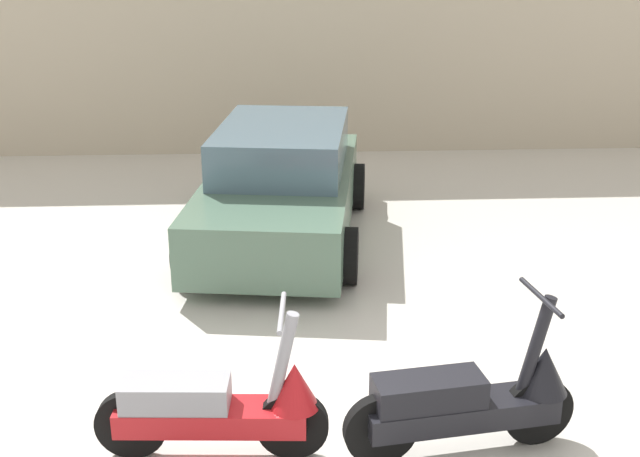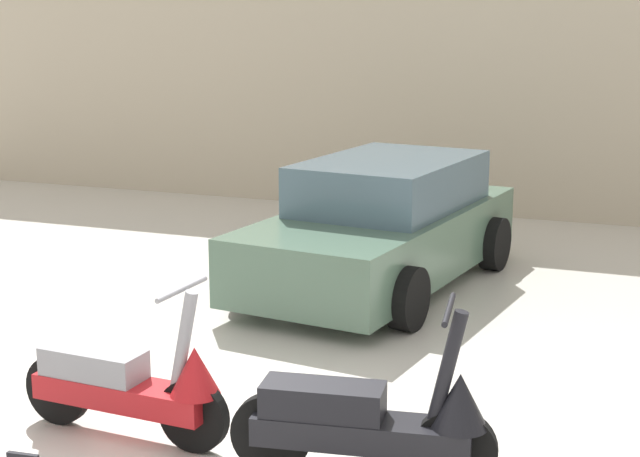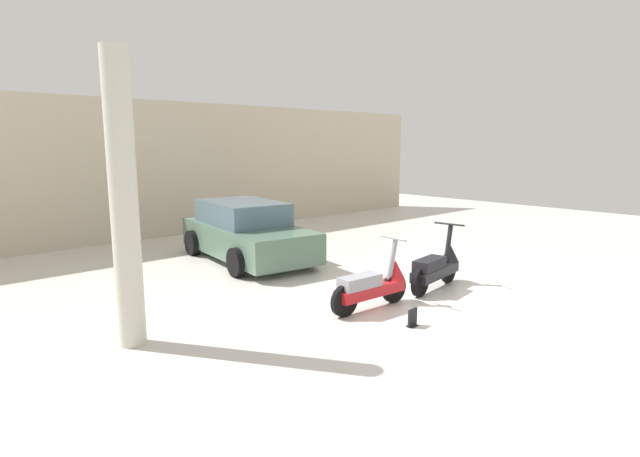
{
  "view_description": "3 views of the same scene",
  "coord_description": "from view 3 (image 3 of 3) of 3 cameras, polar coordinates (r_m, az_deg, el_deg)",
  "views": [
    {
      "loc": [
        -0.36,
        -4.11,
        3.33
      ],
      "look_at": [
        -0.02,
        2.5,
        0.89
      ],
      "focal_mm": 45.0,
      "sensor_mm": 36.0,
      "label": 1
    },
    {
      "loc": [
        2.53,
        -4.72,
        2.78
      ],
      "look_at": [
        -0.33,
        2.79,
        0.99
      ],
      "focal_mm": 55.0,
      "sensor_mm": 36.0,
      "label": 2
    },
    {
      "loc": [
        -6.48,
        -4.52,
        2.56
      ],
      "look_at": [
        0.1,
        2.72,
        0.9
      ],
      "focal_mm": 28.0,
      "sensor_mm": 36.0,
      "label": 3
    }
  ],
  "objects": [
    {
      "name": "support_column_side",
      "position": [
        6.63,
        -21.51,
        2.88
      ],
      "size": [
        0.34,
        0.34,
        3.71
      ],
      "primitive_type": "cylinder",
      "color": "beige",
      "rests_on": "ground_plane"
    },
    {
      "name": "ground_plane",
      "position": [
        8.31,
        12.32,
        -8.53
      ],
      "size": [
        28.0,
        28.0,
        0.0
      ],
      "primitive_type": "plane",
      "color": "silver"
    },
    {
      "name": "scooter_front_left",
      "position": [
        7.9,
        6.15,
        -6.37
      ],
      "size": [
        1.57,
        0.56,
        1.09
      ],
      "rotation": [
        0.0,
        0.0,
        -0.06
      ],
      "color": "black",
      "rests_on": "ground_plane"
    },
    {
      "name": "placard_near_left_scooter",
      "position": [
        7.31,
        10.52,
        -10.08
      ],
      "size": [
        0.2,
        0.13,
        0.26
      ],
      "rotation": [
        0.0,
        0.0,
        0.09
      ],
      "color": "black",
      "rests_on": "ground_plane"
    },
    {
      "name": "wall_back",
      "position": [
        14.62,
        -16.01,
        6.53
      ],
      "size": [
        19.6,
        0.12,
        3.71
      ],
      "primitive_type": "cube",
      "color": "beige",
      "rests_on": "ground_plane"
    },
    {
      "name": "car_rear_left",
      "position": [
        11.22,
        -8.43,
        -0.41
      ],
      "size": [
        2.22,
        3.99,
        1.3
      ],
      "rotation": [
        0.0,
        0.0,
        -1.7
      ],
      "color": "#51705B",
      "rests_on": "ground_plane"
    },
    {
      "name": "scooter_front_right",
      "position": [
        9.17,
        13.25,
        -4.23
      ],
      "size": [
        1.61,
        0.62,
        1.13
      ],
      "rotation": [
        0.0,
        0.0,
        0.15
      ],
      "color": "black",
      "rests_on": "ground_plane"
    }
  ]
}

